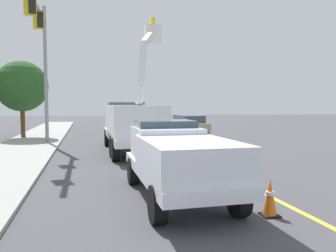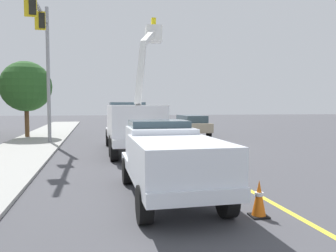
# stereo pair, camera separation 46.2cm
# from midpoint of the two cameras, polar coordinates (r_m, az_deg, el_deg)

# --- Properties ---
(ground) EXTENTS (120.00, 120.00, 0.00)m
(ground) POSITION_cam_midpoint_polar(r_m,az_deg,el_deg) (19.41, 0.18, -3.84)
(ground) COLOR #47474C
(sidewalk_far_side) EXTENTS (60.11, 7.32, 0.12)m
(sidewalk_far_side) POSITION_cam_midpoint_polar(r_m,az_deg,el_deg) (19.17, -24.91, -4.11)
(sidewalk_far_side) COLOR #9E9E99
(sidewalk_far_side) RESTS_ON ground
(lane_centre_stripe) EXTENTS (49.91, 3.27, 0.01)m
(lane_centre_stripe) POSITION_cam_midpoint_polar(r_m,az_deg,el_deg) (19.41, 0.18, -3.83)
(lane_centre_stripe) COLOR yellow
(lane_centre_stripe) RESTS_ON ground
(utility_bucket_truck) EXTENTS (8.34, 3.29, 7.50)m
(utility_bucket_truck) POSITION_cam_midpoint_polar(r_m,az_deg,el_deg) (18.10, -6.96, 0.74)
(utility_bucket_truck) COLOR white
(utility_bucket_truck) RESTS_ON ground
(service_pickup_truck) EXTENTS (5.72, 2.47, 2.06)m
(service_pickup_truck) POSITION_cam_midpoint_polar(r_m,az_deg,el_deg) (9.06, 0.12, -5.42)
(service_pickup_truck) COLOR white
(service_pickup_truck) RESTS_ON ground
(passing_minivan) EXTENTS (4.91, 2.19, 1.69)m
(passing_minivan) POSITION_cam_midpoint_polar(r_m,az_deg,el_deg) (26.70, 3.13, 0.32)
(passing_minivan) COLOR tan
(passing_minivan) RESTS_ON ground
(traffic_cone_leading) EXTENTS (0.40, 0.40, 0.85)m
(traffic_cone_leading) POSITION_cam_midpoint_polar(r_m,az_deg,el_deg) (8.04, 15.54, -11.85)
(traffic_cone_leading) COLOR black
(traffic_cone_leading) RESTS_ON ground
(traffic_cone_mid_front) EXTENTS (0.40, 0.40, 0.83)m
(traffic_cone_mid_front) POSITION_cam_midpoint_polar(r_m,az_deg,el_deg) (14.38, 3.62, -4.88)
(traffic_cone_mid_front) COLOR black
(traffic_cone_mid_front) RESTS_ON ground
(traffic_cone_mid_rear) EXTENTS (0.40, 0.40, 0.85)m
(traffic_cone_mid_rear) POSITION_cam_midpoint_polar(r_m,az_deg,el_deg) (22.73, -3.74, -1.69)
(traffic_cone_mid_rear) COLOR black
(traffic_cone_mid_rear) RESTS_ON ground
(traffic_signal_mast) EXTENTS (7.20, 0.75, 8.73)m
(traffic_signal_mast) POSITION_cam_midpoint_polar(r_m,az_deg,el_deg) (20.98, -21.57, 12.62)
(traffic_signal_mast) COLOR gray
(traffic_signal_mast) RESTS_ON ground
(street_tree_right) EXTENTS (3.77, 3.77, 5.80)m
(street_tree_right) POSITION_cam_midpoint_polar(r_m,az_deg,el_deg) (27.11, -24.29, 6.25)
(street_tree_right) COLOR brown
(street_tree_right) RESTS_ON ground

